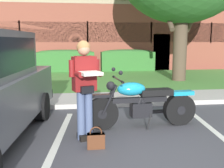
{
  "coord_description": "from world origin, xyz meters",
  "views": [
    {
      "loc": [
        -0.71,
        -3.74,
        1.7
      ],
      "look_at": [
        -0.01,
        1.42,
        0.85
      ],
      "focal_mm": 42.55,
      "sensor_mm": 36.0,
      "label": 1
    }
  ],
  "objects_px": {
    "rider_person": "(85,82)",
    "handbag": "(96,140)",
    "brick_building": "(84,36)",
    "hedge_left": "(65,60)",
    "motorcycle": "(146,103)",
    "hedge_center_left": "(127,60)"
  },
  "relations": [
    {
      "from": "hedge_left",
      "to": "brick_building",
      "type": "relative_size",
      "value": 0.14
    },
    {
      "from": "motorcycle",
      "to": "hedge_center_left",
      "type": "distance_m",
      "value": 9.81
    },
    {
      "from": "handbag",
      "to": "brick_building",
      "type": "relative_size",
      "value": 0.02
    },
    {
      "from": "rider_person",
      "to": "handbag",
      "type": "xyz_separation_m",
      "value": [
        0.15,
        -0.43,
        -0.86
      ]
    },
    {
      "from": "rider_person",
      "to": "brick_building",
      "type": "xyz_separation_m",
      "value": [
        0.52,
        16.47,
        1.08
      ]
    },
    {
      "from": "rider_person",
      "to": "brick_building",
      "type": "distance_m",
      "value": 16.51
    },
    {
      "from": "rider_person",
      "to": "brick_building",
      "type": "relative_size",
      "value": 0.08
    },
    {
      "from": "rider_person",
      "to": "brick_building",
      "type": "bearing_deg",
      "value": 88.19
    },
    {
      "from": "motorcycle",
      "to": "hedge_center_left",
      "type": "relative_size",
      "value": 0.76
    },
    {
      "from": "motorcycle",
      "to": "hedge_left",
      "type": "xyz_separation_m",
      "value": [
        -1.94,
        9.69,
        0.17
      ]
    },
    {
      "from": "motorcycle",
      "to": "rider_person",
      "type": "bearing_deg",
      "value": -156.68
    },
    {
      "from": "hedge_center_left",
      "to": "brick_building",
      "type": "height_order",
      "value": "brick_building"
    },
    {
      "from": "hedge_left",
      "to": "rider_person",
      "type": "bearing_deg",
      "value": -85.96
    },
    {
      "from": "rider_person",
      "to": "hedge_left",
      "type": "distance_m",
      "value": 10.25
    },
    {
      "from": "rider_person",
      "to": "handbag",
      "type": "bearing_deg",
      "value": -70.62
    },
    {
      "from": "motorcycle",
      "to": "brick_building",
      "type": "relative_size",
      "value": 0.1
    },
    {
      "from": "rider_person",
      "to": "handbag",
      "type": "relative_size",
      "value": 4.74
    },
    {
      "from": "rider_person",
      "to": "handbag",
      "type": "height_order",
      "value": "rider_person"
    },
    {
      "from": "motorcycle",
      "to": "hedge_center_left",
      "type": "height_order",
      "value": "hedge_center_left"
    },
    {
      "from": "hedge_left",
      "to": "hedge_center_left",
      "type": "height_order",
      "value": "same"
    },
    {
      "from": "motorcycle",
      "to": "handbag",
      "type": "bearing_deg",
      "value": -138.31
    },
    {
      "from": "hedge_left",
      "to": "motorcycle",
      "type": "bearing_deg",
      "value": -78.68
    }
  ]
}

